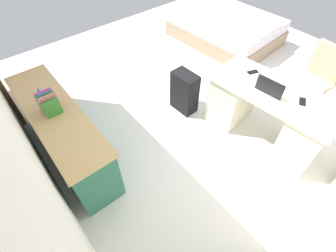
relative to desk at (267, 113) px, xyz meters
name	(u,v)px	position (x,y,z in m)	size (l,w,h in m)	color
ground_plane	(204,93)	(1.05, -0.02, -0.39)	(5.92, 5.92, 0.00)	silver
desk	(267,113)	(0.00, 0.00, 0.00)	(1.50, 0.80, 0.74)	beige
office_chair	(311,84)	(-0.05, -0.91, 0.03)	(0.52, 0.52, 0.94)	black
credenza	(64,134)	(1.28, 2.06, -0.02)	(1.80, 0.48, 0.74)	#2D7056
bed	(226,28)	(1.96, -1.49, -0.14)	(1.99, 1.52, 0.58)	gray
suitcase_black	(184,92)	(1.01, 0.44, -0.09)	(0.36, 0.22, 0.60)	black
laptop	(271,89)	(0.04, 0.08, 0.40)	(0.33, 0.25, 0.21)	silver
computer_mouse	(251,80)	(0.30, 0.06, 0.37)	(0.06, 0.10, 0.03)	white
cell_phone_near_laptop	(302,102)	(-0.28, -0.07, 0.36)	(0.07, 0.14, 0.01)	black
cell_phone_by_mouse	(253,72)	(0.39, -0.08, 0.36)	(0.07, 0.14, 0.01)	black
desk_lamp	(335,95)	(-0.51, -0.06, 0.61)	(0.16, 0.11, 0.34)	silver
book_row	(49,103)	(1.29, 2.06, 0.45)	(0.19, 0.17, 0.23)	#327B2F
figurine_small	(39,91)	(1.61, 2.06, 0.40)	(0.08, 0.08, 0.11)	#4C7FBF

